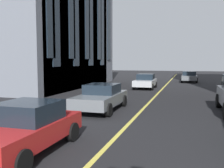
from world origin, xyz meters
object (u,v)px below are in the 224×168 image
at_px(car_silver_oncoming, 145,81).
at_px(car_grey_far, 189,77).
at_px(car_red_parked_a, 26,127).
at_px(car_grey_mid, 101,97).

height_order(car_silver_oncoming, car_grey_far, car_silver_oncoming).
distance_m(car_grey_far, car_red_parked_a, 27.60).
bearing_deg(car_red_parked_a, car_silver_oncoming, -1.50).
relative_size(car_silver_oncoming, car_grey_far, 0.89).
xyz_separation_m(car_grey_far, car_red_parked_a, (-27.23, 4.52, -0.00)).
distance_m(car_silver_oncoming, car_grey_far, 10.13).
distance_m(car_grey_mid, car_red_parked_a, 6.48).
bearing_deg(car_grey_mid, car_silver_oncoming, -2.32).
distance_m(car_silver_oncoming, car_red_parked_a, 17.95).
bearing_deg(car_red_parked_a, car_grey_mid, -0.05).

